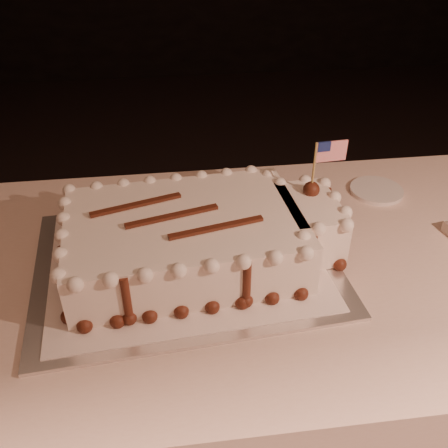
{
  "coord_description": "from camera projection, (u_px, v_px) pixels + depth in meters",
  "views": [
    {
      "loc": [
        -0.13,
        -0.2,
        1.42
      ],
      "look_at": [
        -0.03,
        0.61,
        0.85
      ],
      "focal_mm": 40.0,
      "sensor_mm": 36.0,
      "label": 1
    }
  ],
  "objects": [
    {
      "name": "banquet_table",
      "position": [
        236.0,
        375.0,
        1.27
      ],
      "size": [
        2.4,
        0.8,
        0.75
      ],
      "primitive_type": "cube",
      "color": "beige",
      "rests_on": "ground"
    },
    {
      "name": "cake_board",
      "position": [
        186.0,
        262.0,
        1.04
      ],
      "size": [
        0.65,
        0.51,
        0.01
      ],
      "primitive_type": "cube",
      "rotation": [
        0.0,
        0.0,
        0.08
      ],
      "color": "silver",
      "rests_on": "banquet_table"
    },
    {
      "name": "doily",
      "position": [
        186.0,
        260.0,
        1.04
      ],
      "size": [
        0.58,
        0.46,
        0.0
      ],
      "primitive_type": "cube",
      "rotation": [
        0.0,
        0.0,
        0.08
      ],
      "color": "white",
      "rests_on": "cake_board"
    },
    {
      "name": "sheet_cake",
      "position": [
        201.0,
        237.0,
        1.01
      ],
      "size": [
        0.59,
        0.37,
        0.23
      ],
      "color": "white",
      "rests_on": "doily"
    },
    {
      "name": "side_plate",
      "position": [
        376.0,
        190.0,
        1.28
      ],
      "size": [
        0.13,
        0.13,
        0.01
      ],
      "primitive_type": "cylinder",
      "color": "silver",
      "rests_on": "banquet_table"
    }
  ]
}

